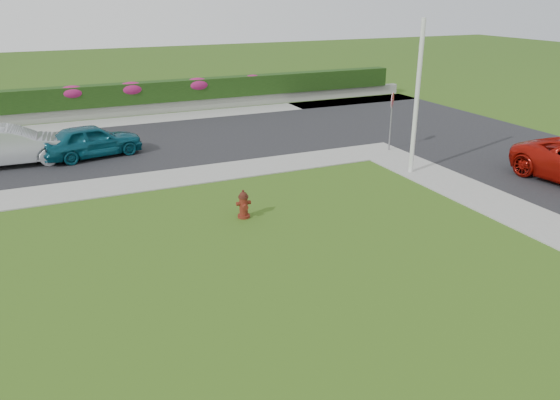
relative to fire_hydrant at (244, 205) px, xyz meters
name	(u,v)px	position (x,y,z in m)	size (l,w,h in m)	color
ground	(340,285)	(0.58, -4.60, -0.40)	(120.00, 120.00, 0.00)	black
street_far	(62,153)	(-4.42, 9.40, -0.38)	(26.00, 8.00, 0.04)	black
sidewalk_far	(40,196)	(-5.42, 4.40, -0.38)	(24.00, 2.00, 0.04)	gray
curb_corner	(377,151)	(7.58, 4.40, -0.38)	(2.00, 2.00, 0.04)	gray
sidewalk_beyond	(138,120)	(-0.42, 14.40, -0.38)	(34.00, 2.00, 0.04)	gray
retaining_wall	(132,110)	(-0.42, 15.90, -0.10)	(34.00, 0.40, 0.60)	gray
hedge	(130,93)	(-0.42, 16.00, 0.75)	(32.00, 0.90, 1.10)	black
fire_hydrant	(244,205)	(0.00, 0.00, 0.00)	(0.43, 0.41, 0.85)	#4B140B
sedan_teal	(92,141)	(-3.30, 8.31, 0.30)	(1.56, 3.87, 1.32)	#0B495A
sedan_silver	(11,146)	(-6.20, 8.44, 0.37)	(1.55, 4.44, 1.46)	#AAADB2
utility_pole	(417,99)	(7.08, 1.48, 2.31)	(0.16, 0.16, 5.42)	silver
stop_sign	(392,107)	(8.10, 4.32, 1.41)	(0.48, 0.49, 2.46)	slate
flower_clump_c	(72,93)	(-3.33, 15.90, 1.02)	(1.42, 0.91, 0.71)	#A51C5F
flower_clump_d	(131,89)	(-0.37, 15.90, 1.01)	(1.47, 0.94, 0.73)	#A51C5F
flower_clump_e	(197,84)	(3.26, 15.90, 1.00)	(1.48, 0.95, 0.74)	#A51C5F
flower_clump_f	(252,79)	(6.55, 15.90, 1.08)	(1.08, 0.70, 0.54)	#A51C5F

